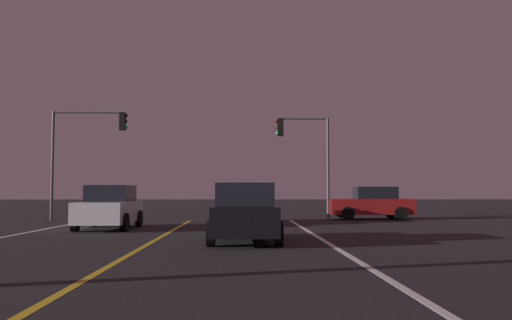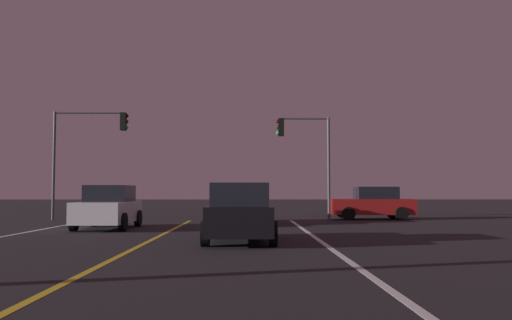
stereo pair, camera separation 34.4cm
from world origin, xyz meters
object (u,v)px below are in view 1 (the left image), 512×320
(car_lead_same_lane, at_px, (245,213))
(car_oncoming, at_px, (110,208))
(car_ahead_far, at_px, (247,205))
(traffic_light_near_right, at_px, (303,144))
(car_crossing_side, at_px, (371,204))
(traffic_light_near_left, at_px, (89,139))

(car_lead_same_lane, relative_size, car_oncoming, 1.00)
(car_oncoming, xyz_separation_m, car_ahead_far, (5.41, 3.75, 0.00))
(car_lead_same_lane, xyz_separation_m, traffic_light_near_right, (3.04, 11.90, 3.07))
(car_crossing_side, relative_size, traffic_light_near_left, 0.78)
(car_ahead_far, bearing_deg, traffic_light_near_left, 72.60)
(car_crossing_side, relative_size, traffic_light_near_right, 0.82)
(car_ahead_far, relative_size, traffic_light_near_right, 0.82)
(car_ahead_far, relative_size, traffic_light_near_left, 0.78)
(car_lead_same_lane, bearing_deg, car_oncoming, 42.99)
(car_oncoming, bearing_deg, car_ahead_far, 124.71)
(car_lead_same_lane, relative_size, car_crossing_side, 1.00)
(car_lead_same_lane, distance_m, traffic_light_near_left, 14.64)
(traffic_light_near_right, bearing_deg, car_oncoming, 37.09)
(car_lead_same_lane, bearing_deg, traffic_light_near_right, -14.34)
(car_ahead_far, bearing_deg, car_crossing_side, -63.54)
(car_ahead_far, relative_size, car_crossing_side, 1.00)
(car_crossing_side, bearing_deg, traffic_light_near_left, 2.92)
(car_crossing_side, xyz_separation_m, traffic_light_near_left, (-14.58, -0.74, 3.32))
(car_ahead_far, xyz_separation_m, car_crossing_side, (6.55, 3.26, 0.00))
(traffic_light_near_right, height_order, traffic_light_near_left, traffic_light_near_left)
(car_oncoming, height_order, car_crossing_side, same)
(car_lead_same_lane, height_order, car_oncoming, same)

